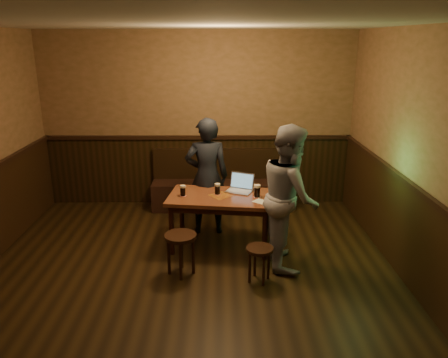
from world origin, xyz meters
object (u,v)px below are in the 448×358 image
at_px(stool_right, 260,254).
at_px(person_suit, 207,176).
at_px(pub_table, 221,202).
at_px(pint_mid, 217,189).
at_px(stool_left, 181,243).
at_px(pint_right, 257,191).
at_px(laptop, 240,187).
at_px(person_grey, 290,196).
at_px(bench, 220,189).
at_px(pint_left, 183,191).

distance_m(stool_right, person_suit, 1.59).
distance_m(pub_table, pint_mid, 0.18).
height_order(stool_left, pint_right, pint_right).
relative_size(stool_left, pint_mid, 3.38).
relative_size(stool_right, person_suit, 0.25).
bearing_deg(pint_right, laptop, 129.56).
xyz_separation_m(pub_table, pint_right, (0.47, -0.06, 0.18)).
height_order(person_suit, person_grey, person_grey).
bearing_deg(person_suit, person_grey, 132.54).
xyz_separation_m(stool_left, stool_right, (0.90, -0.17, -0.07)).
relative_size(bench, pub_table, 1.54).
bearing_deg(bench, pint_right, -72.65).
bearing_deg(pint_right, pint_mid, 167.82).
bearing_deg(stool_right, pint_right, 87.95).
bearing_deg(laptop, pub_table, -121.08).
height_order(pub_table, laptop, laptop).
relative_size(stool_right, pint_left, 2.89).
height_order(stool_left, person_grey, person_grey).
xyz_separation_m(stool_right, pint_mid, (-0.48, 0.94, 0.46)).
distance_m(bench, pub_table, 1.47).
xyz_separation_m(stool_left, person_suit, (0.28, 1.20, 0.43)).
height_order(pint_left, laptop, laptop).
height_order(bench, pint_right, bench).
height_order(pub_table, pint_left, pint_left).
height_order(bench, laptop, same).
distance_m(bench, person_suit, 1.11).
distance_m(pint_right, person_grey, 0.53).
height_order(bench, pint_mid, bench).
relative_size(pint_left, person_suit, 0.09).
xyz_separation_m(pub_table, person_suit, (-0.19, 0.47, 0.21)).
height_order(stool_right, laptop, laptop).
bearing_deg(pint_mid, pint_left, -173.00).
relative_size(stool_left, pint_right, 3.00).
bearing_deg(pub_table, pint_left, -171.86).
bearing_deg(stool_right, bench, 100.63).
distance_m(pub_table, pint_right, 0.50).
relative_size(pub_table, pint_right, 8.48).
distance_m(bench, stool_right, 2.37).
bearing_deg(person_suit, pint_left, 52.80).
relative_size(pint_right, person_grey, 0.10).
distance_m(stool_right, pint_left, 1.36).
bearing_deg(stool_left, bench, 77.85).
distance_m(stool_left, pint_left, 0.82).
distance_m(laptop, person_grey, 0.85).
distance_m(person_suit, person_grey, 1.37).
bearing_deg(laptop, stool_right, -57.04).
distance_m(stool_left, person_grey, 1.40).
relative_size(pint_left, laptop, 0.36).
bearing_deg(pub_table, stool_left, -115.10).
bearing_deg(pint_left, person_grey, -18.46).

